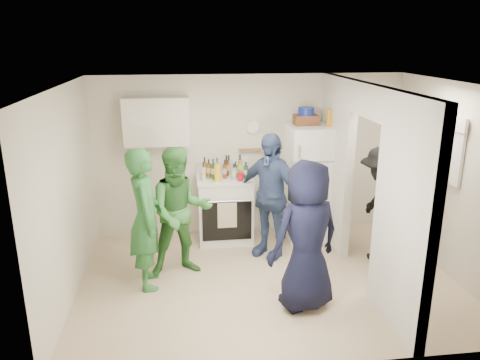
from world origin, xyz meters
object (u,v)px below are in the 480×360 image
Objects in this scene: blue_bowl at (306,111)px; person_green_left at (146,219)px; person_green_center at (181,212)px; person_denim at (270,196)px; fridge at (310,182)px; stove at (225,209)px; yellow_cup_stack_top at (330,118)px; person_navy at (306,236)px; wicker_basket at (306,120)px; person_nook at (380,206)px.

blue_bowl reaches higher than person_green_left.
person_green_center is 1.31m from person_denim.
person_denim is (1.67, 0.65, 0.00)m from person_green_left.
person_denim is (-0.75, -0.59, 0.01)m from fridge.
stove is 0.56× the size of person_denim.
person_navy is at bearing -113.33° from yellow_cup_stack_top.
person_navy is (1.40, -0.99, 0.02)m from person_green_center.
wicker_basket is 0.20× the size of person_navy.
yellow_cup_stack_top is 0.15× the size of person_green_center.
blue_bowl reaches higher than fridge.
fridge is at bearing 16.56° from person_green_center.
yellow_cup_stack_top is at bearing -71.47° from person_green_left.
yellow_cup_stack_top reaches higher than stove.
person_nook is at bearing -52.74° from blue_bowl.
person_denim reaches higher than person_nook.
yellow_cup_stack_top is at bearing -24.44° from fridge.
blue_bowl is 0.15× the size of person_nook.
person_denim is 1.40m from person_navy.
person_green_center is at bearing -79.10° from person_nook.
person_green_left is 3.13m from person_nook.
fridge is at bearing -133.97° from person_nook.
yellow_cup_stack_top is (0.32, -0.15, -0.08)m from blue_bowl.
person_green_center is at bearing -63.85° from person_green_left.
fridge is 1.22m from person_nook.
wicker_basket reaches higher than person_navy.
person_nook is at bearing -161.50° from person_navy.
person_denim is at bearing -73.61° from person_green_left.
person_nook is (0.70, -1.00, -0.06)m from fridge.
stove is at bearing 177.83° from person_denim.
person_denim is at bearing -141.61° from fridge.
blue_bowl reaches higher than person_green_center.
person_green_center is at bearing -54.11° from person_navy.
yellow_cup_stack_top reaches higher than person_green_center.
person_green_center is at bearing -158.10° from yellow_cup_stack_top.
blue_bowl is at bearing 154.89° from yellow_cup_stack_top.
blue_bowl is at bearing 89.81° from person_denim.
blue_bowl reaches higher than stove.
fridge is at bearing -26.57° from blue_bowl.
person_denim reaches higher than person_green_center.
fridge reaches higher than person_green_center.
person_green_center is 0.96× the size of person_denim.
yellow_cup_stack_top reaches higher than person_green_left.
person_nook is (0.80, -1.05, -1.02)m from wicker_basket.
stove is 4.00× the size of yellow_cup_stack_top.
person_green_left is at bearing -156.52° from yellow_cup_stack_top.
person_green_left reaches higher than fridge.
blue_bowl is 0.96× the size of yellow_cup_stack_top.
person_green_center is 1.04× the size of person_nook.
wicker_basket is at bearing 154.89° from yellow_cup_stack_top.
person_denim is at bearing -47.24° from stove.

